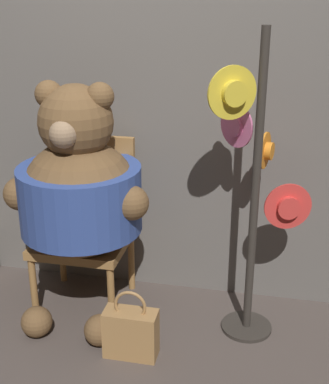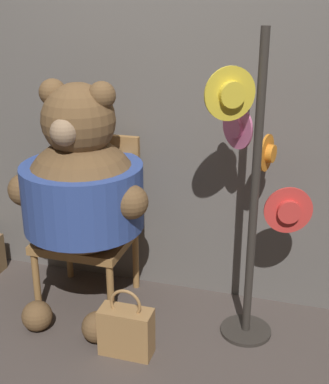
{
  "view_description": "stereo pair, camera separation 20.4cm",
  "coord_description": "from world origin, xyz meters",
  "px_view_note": "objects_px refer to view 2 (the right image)",
  "views": [
    {
      "loc": [
        0.6,
        -2.3,
        1.81
      ],
      "look_at": [
        0.05,
        0.25,
        0.79
      ],
      "focal_mm": 50.0,
      "sensor_mm": 36.0,
      "label": 1
    },
    {
      "loc": [
        0.79,
        -2.25,
        1.81
      ],
      "look_at": [
        0.05,
        0.25,
        0.79
      ],
      "focal_mm": 50.0,
      "sensor_mm": 36.0,
      "label": 2
    }
  ],
  "objects_px": {
    "chair": "(92,217)",
    "teddy_bear": "(82,189)",
    "handbag_on_ground": "(126,330)",
    "hat_display_rack": "(254,190)"
  },
  "relations": [
    {
      "from": "teddy_bear",
      "to": "handbag_on_ground",
      "type": "relative_size",
      "value": 3.54
    },
    {
      "from": "teddy_bear",
      "to": "hat_display_rack",
      "type": "relative_size",
      "value": 0.83
    },
    {
      "from": "chair",
      "to": "hat_display_rack",
      "type": "xyz_separation_m",
      "value": [
        0.96,
        -0.14,
        0.33
      ]
    },
    {
      "from": "teddy_bear",
      "to": "hat_display_rack",
      "type": "height_order",
      "value": "hat_display_rack"
    },
    {
      "from": "teddy_bear",
      "to": "handbag_on_ground",
      "type": "distance_m",
      "value": 0.8
    },
    {
      "from": "chair",
      "to": "hat_display_rack",
      "type": "bearing_deg",
      "value": -8.15
    },
    {
      "from": "chair",
      "to": "hat_display_rack",
      "type": "distance_m",
      "value": 1.03
    },
    {
      "from": "teddy_bear",
      "to": "hat_display_rack",
      "type": "bearing_deg",
      "value": 2.05
    },
    {
      "from": "chair",
      "to": "teddy_bear",
      "type": "bearing_deg",
      "value": -79.64
    },
    {
      "from": "teddy_bear",
      "to": "handbag_on_ground",
      "type": "height_order",
      "value": "teddy_bear"
    }
  ]
}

